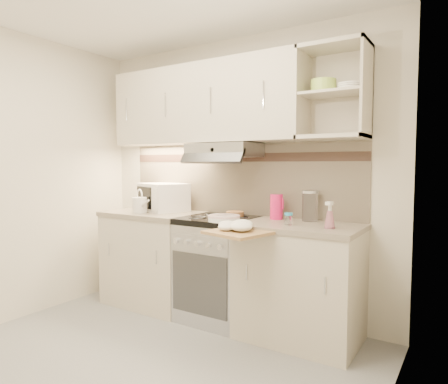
% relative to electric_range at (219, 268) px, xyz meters
% --- Properties ---
extents(ground, '(3.00, 3.00, 0.00)m').
position_rel_electric_range_xyz_m(ground, '(0.00, -1.10, -0.45)').
color(ground, gray).
rests_on(ground, ground).
extents(room_shell, '(3.04, 2.84, 2.52)m').
position_rel_electric_range_xyz_m(room_shell, '(0.00, -0.73, 1.18)').
color(room_shell, beige).
rests_on(room_shell, ground).
extents(base_cabinet_left, '(0.90, 0.60, 0.86)m').
position_rel_electric_range_xyz_m(base_cabinet_left, '(-0.75, 0.00, -0.02)').
color(base_cabinet_left, beige).
rests_on(base_cabinet_left, ground).
extents(worktop_left, '(0.92, 0.62, 0.04)m').
position_rel_electric_range_xyz_m(worktop_left, '(-0.75, 0.00, 0.43)').
color(worktop_left, gray).
rests_on(worktop_left, base_cabinet_left).
extents(base_cabinet_right, '(0.90, 0.60, 0.86)m').
position_rel_electric_range_xyz_m(base_cabinet_right, '(0.75, 0.00, -0.02)').
color(base_cabinet_right, beige).
rests_on(base_cabinet_right, ground).
extents(worktop_right, '(0.92, 0.62, 0.04)m').
position_rel_electric_range_xyz_m(worktop_right, '(0.75, 0.00, 0.43)').
color(worktop_right, gray).
rests_on(worktop_right, base_cabinet_right).
extents(electric_range, '(0.60, 0.60, 0.90)m').
position_rel_electric_range_xyz_m(electric_range, '(0.00, 0.00, 0.00)').
color(electric_range, '#B7B7BC').
rests_on(electric_range, ground).
extents(microwave, '(0.58, 0.51, 0.27)m').
position_rel_electric_range_xyz_m(microwave, '(-0.73, 0.12, 0.58)').
color(microwave, white).
rests_on(microwave, worktop_left).
extents(watering_can, '(0.26, 0.16, 0.23)m').
position_rel_electric_range_xyz_m(watering_can, '(-0.79, -0.14, 0.53)').
color(watering_can, silver).
rests_on(watering_can, worktop_left).
extents(plate_stack, '(0.26, 0.26, 0.05)m').
position_rel_electric_range_xyz_m(plate_stack, '(0.17, -0.18, 0.47)').
color(plate_stack, white).
rests_on(plate_stack, electric_range).
extents(bread_loaf, '(0.16, 0.16, 0.04)m').
position_rel_electric_range_xyz_m(bread_loaf, '(0.07, 0.16, 0.47)').
color(bread_loaf, olive).
rests_on(bread_loaf, electric_range).
extents(pink_pitcher, '(0.11, 0.11, 0.21)m').
position_rel_electric_range_xyz_m(pink_pitcher, '(0.48, 0.15, 0.55)').
color(pink_pitcher, '#E3175E').
rests_on(pink_pitcher, worktop_right).
extents(glass_jar, '(0.13, 0.13, 0.25)m').
position_rel_electric_range_xyz_m(glass_jar, '(0.75, 0.20, 0.57)').
color(glass_jar, white).
rests_on(glass_jar, worktop_right).
extents(spice_jar, '(0.06, 0.06, 0.09)m').
position_rel_electric_range_xyz_m(spice_jar, '(0.69, -0.08, 0.50)').
color(spice_jar, silver).
rests_on(spice_jar, worktop_right).
extents(spray_bottle, '(0.08, 0.08, 0.21)m').
position_rel_electric_range_xyz_m(spray_bottle, '(1.00, -0.08, 0.53)').
color(spray_bottle, pink).
rests_on(spray_bottle, worktop_right).
extents(cutting_board, '(0.47, 0.44, 0.02)m').
position_rel_electric_range_xyz_m(cutting_board, '(0.45, -0.44, 0.42)').
color(cutting_board, tan).
rests_on(cutting_board, base_cabinet_right).
extents(dish_towel, '(0.31, 0.27, 0.08)m').
position_rel_electric_range_xyz_m(dish_towel, '(0.41, -0.44, 0.47)').
color(dish_towel, white).
rests_on(dish_towel, cutting_board).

